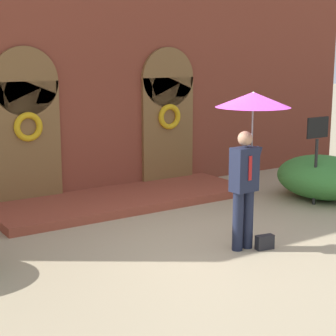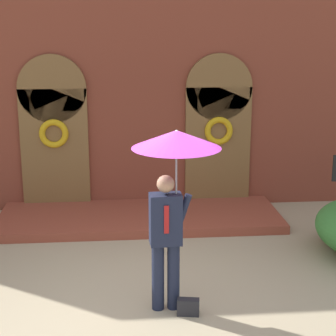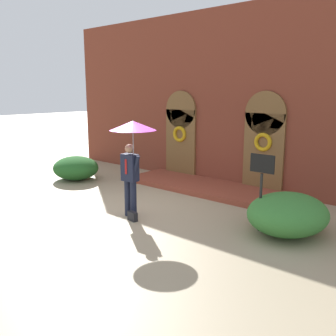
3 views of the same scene
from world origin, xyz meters
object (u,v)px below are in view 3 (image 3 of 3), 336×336
object	(u,v)px
person_with_umbrella	(132,140)
shrub_right	(288,214)
sign_post	(262,180)
handbag	(133,216)
shrub_left	(76,168)

from	to	relation	value
person_with_umbrella	shrub_right	world-z (taller)	person_with_umbrella
sign_post	shrub_right	bearing A→B (deg)	27.73
person_with_umbrella	handbag	distance (m)	1.82
person_with_umbrella	shrub_right	size ratio (longest dim) A/B	1.21
handbag	sign_post	distance (m)	3.13
person_with_umbrella	handbag	size ratio (longest dim) A/B	8.44
person_with_umbrella	sign_post	bearing A→B (deg)	23.23
sign_post	handbag	bearing A→B (deg)	-151.87
handbag	shrub_left	size ratio (longest dim) A/B	0.17
handbag	sign_post	world-z (taller)	sign_post
person_with_umbrella	shrub_left	xyz separation A→B (m)	(-4.41, 1.46, -1.51)
person_with_umbrella	shrub_left	bearing A→B (deg)	161.70
handbag	shrub_right	distance (m)	3.55
shrub_left	shrub_right	xyz separation A→B (m)	(7.70, 0.00, 0.03)
person_with_umbrella	shrub_right	distance (m)	3.89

